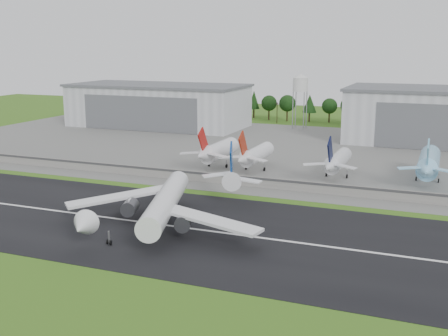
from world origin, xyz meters
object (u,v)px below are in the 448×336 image
at_px(parked_jet_red_b, 254,155).
at_px(parked_jet_skyblue, 428,163).
at_px(parked_jet_red_a, 216,151).
at_px(main_airliner, 164,207).
at_px(parked_jet_navy, 336,161).

distance_m(parked_jet_red_b, parked_jet_skyblue, 58.64).
height_order(parked_jet_red_a, parked_jet_red_b, parked_jet_red_a).
xyz_separation_m(main_airliner, parked_jet_red_b, (0.66, 66.95, 1.12)).
relative_size(main_airliner, parked_jet_red_b, 1.85).
xyz_separation_m(parked_jet_red_b, parked_jet_skyblue, (58.41, 5.09, 0.57)).
relative_size(main_airliner, parked_jet_skyblue, 1.55).
xyz_separation_m(parked_jet_red_b, parked_jet_navy, (29.36, -0.02, -0.08)).
bearing_deg(parked_jet_navy, parked_jet_skyblue, 9.96).
bearing_deg(main_airliner, parked_jet_red_b, -108.54).
bearing_deg(main_airliner, parked_jet_navy, -132.12).
distance_m(parked_jet_red_a, parked_jet_navy, 44.00).
height_order(main_airliner, parked_jet_navy, main_airliner).
bearing_deg(parked_jet_red_a, main_airliner, -78.22).
height_order(main_airliner, parked_jet_red_b, main_airliner).
relative_size(parked_jet_red_a, parked_jet_skyblue, 0.84).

